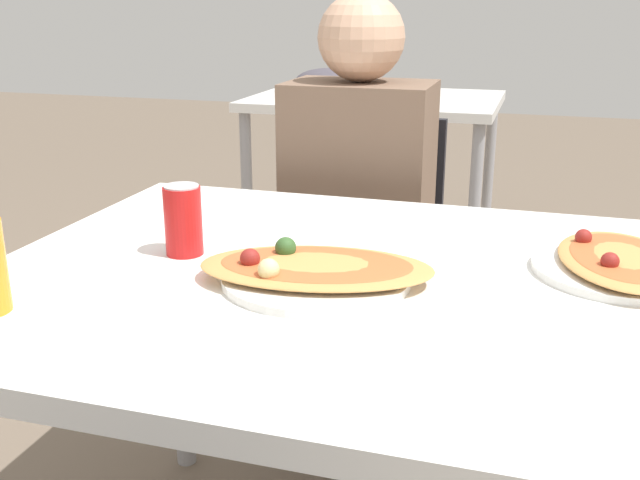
% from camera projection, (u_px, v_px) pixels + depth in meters
% --- Properties ---
extents(dining_table, '(1.11, 0.96, 0.75)m').
position_uv_depth(dining_table, '(320.00, 312.00, 1.27)').
color(dining_table, white).
rests_on(dining_table, ground_plane).
extents(chair_far_seated, '(0.40, 0.40, 0.87)m').
position_uv_depth(chair_far_seated, '(366.00, 255.00, 2.09)').
color(chair_far_seated, black).
rests_on(chair_far_seated, ground_plane).
extents(person_seated, '(0.36, 0.27, 1.19)m').
position_uv_depth(person_seated, '(357.00, 191.00, 1.92)').
color(person_seated, '#2D2D38').
rests_on(person_seated, ground_plane).
extents(pizza_main, '(0.41, 0.30, 0.06)m').
position_uv_depth(pizza_main, '(315.00, 270.00, 1.19)').
color(pizza_main, white).
rests_on(pizza_main, dining_table).
extents(soda_can, '(0.07, 0.07, 0.12)m').
position_uv_depth(soda_can, '(183.00, 220.00, 1.31)').
color(soda_can, red).
rests_on(soda_can, dining_table).
extents(pizza_second, '(0.29, 0.34, 0.05)m').
position_uv_depth(pizza_second, '(622.00, 264.00, 1.23)').
color(pizza_second, white).
rests_on(pizza_second, dining_table).
extents(background_table, '(1.10, 0.80, 0.87)m').
position_uv_depth(background_table, '(367.00, 109.00, 3.42)').
color(background_table, white).
rests_on(background_table, ground_plane).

